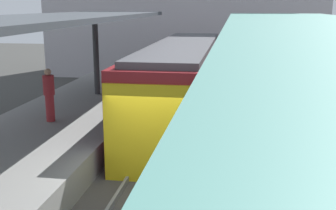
{
  "coord_description": "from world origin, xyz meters",
  "views": [
    {
      "loc": [
        1.93,
        -9.19,
        4.72
      ],
      "look_at": [
        -0.13,
        3.82,
        1.56
      ],
      "focal_mm": 44.78,
      "sensor_mm": 36.0,
      "label": 1
    }
  ],
  "objects_px": {
    "litter_bin": "(316,187)",
    "passenger_mid_platform": "(49,94)",
    "commuter_train": "(183,84)",
    "platform_sign": "(254,110)"
  },
  "relations": [
    {
      "from": "platform_sign",
      "to": "passenger_mid_platform",
      "type": "bearing_deg",
      "value": 147.38
    },
    {
      "from": "commuter_train",
      "to": "litter_bin",
      "type": "distance_m",
      "value": 9.02
    },
    {
      "from": "passenger_mid_platform",
      "to": "litter_bin",
      "type": "bearing_deg",
      "value": -33.13
    },
    {
      "from": "commuter_train",
      "to": "litter_bin",
      "type": "relative_size",
      "value": 14.89
    },
    {
      "from": "commuter_train",
      "to": "passenger_mid_platform",
      "type": "bearing_deg",
      "value": -139.07
    },
    {
      "from": "litter_bin",
      "to": "passenger_mid_platform",
      "type": "xyz_separation_m",
      "value": [
        -7.48,
        4.88,
        0.51
      ]
    },
    {
      "from": "platform_sign",
      "to": "litter_bin",
      "type": "relative_size",
      "value": 2.76
    },
    {
      "from": "commuter_train",
      "to": "passenger_mid_platform",
      "type": "xyz_separation_m",
      "value": [
        -3.94,
        -3.41,
        0.18
      ]
    },
    {
      "from": "platform_sign",
      "to": "litter_bin",
      "type": "bearing_deg",
      "value": -35.77
    },
    {
      "from": "commuter_train",
      "to": "platform_sign",
      "type": "distance_m",
      "value": 7.86
    }
  ]
}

